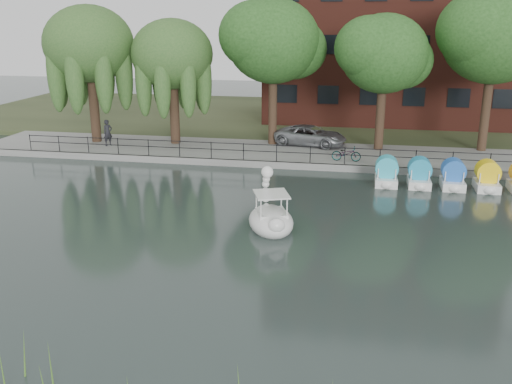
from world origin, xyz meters
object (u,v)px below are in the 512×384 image
(minivan, at_px, (311,134))
(bicycle, at_px, (346,153))
(pedestrian, at_px, (108,131))
(swan_boat, at_px, (271,216))

(minivan, relative_size, bicycle, 3.15)
(minivan, height_order, bicycle, minivan)
(bicycle, relative_size, pedestrian, 0.87)
(minivan, relative_size, swan_boat, 1.60)
(pedestrian, relative_size, swan_boat, 0.58)
(pedestrian, bearing_deg, bicycle, -58.96)
(pedestrian, bearing_deg, swan_boat, -97.48)
(minivan, xyz_separation_m, pedestrian, (-13.20, -2.57, 0.24))
(minivan, distance_m, pedestrian, 13.45)
(minivan, distance_m, bicycle, 4.65)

